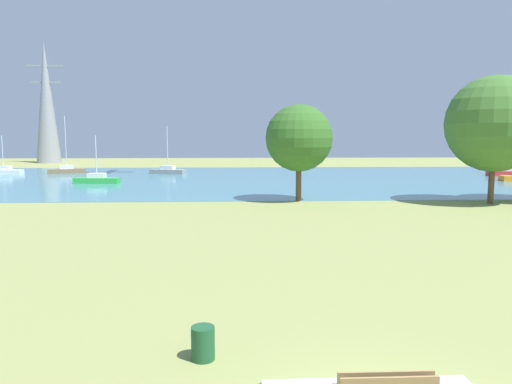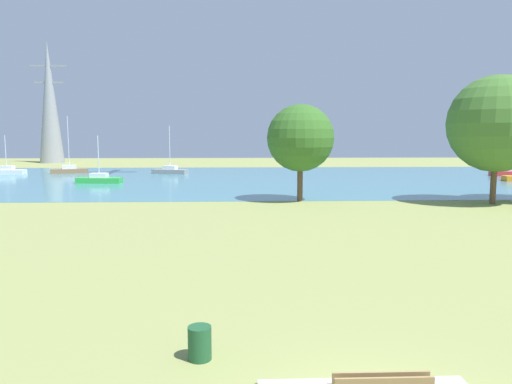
{
  "view_description": "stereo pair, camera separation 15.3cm",
  "coord_description": "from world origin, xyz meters",
  "px_view_note": "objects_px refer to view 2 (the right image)",
  "views": [
    {
      "loc": [
        -2.76,
        -8.22,
        5.29
      ],
      "look_at": [
        -1.74,
        14.26,
        2.63
      ],
      "focal_mm": 34.19,
      "sensor_mm": 36.0,
      "label": 1
    },
    {
      "loc": [
        -2.61,
        -8.22,
        5.29
      ],
      "look_at": [
        -1.74,
        14.26,
        2.63
      ],
      "focal_mm": 34.19,
      "sensor_mm": 36.0,
      "label": 2
    }
  ],
  "objects_px": {
    "sailboat_white": "(7,171)",
    "sailboat_red": "(510,172)",
    "sailboat_green": "(99,179)",
    "electricity_pylon": "(50,103)",
    "tree_east_near": "(497,124)",
    "litter_bin": "(200,343)",
    "sailboat_brown": "(70,170)",
    "tree_mid_shore": "(300,138)",
    "sailboat_gray": "(170,171)"
  },
  "relations": [
    {
      "from": "tree_mid_shore",
      "to": "electricity_pylon",
      "type": "xyz_separation_m",
      "value": [
        -39.65,
        54.42,
        6.13
      ]
    },
    {
      "from": "sailboat_white",
      "to": "sailboat_brown",
      "type": "distance_m",
      "value": 7.94
    },
    {
      "from": "sailboat_gray",
      "to": "tree_mid_shore",
      "type": "xyz_separation_m",
      "value": [
        14.01,
        -27.34,
        4.54
      ]
    },
    {
      "from": "sailboat_gray",
      "to": "sailboat_green",
      "type": "height_order",
      "value": "sailboat_gray"
    },
    {
      "from": "litter_bin",
      "to": "tree_east_near",
      "type": "xyz_separation_m",
      "value": [
        20.44,
        25.18,
        5.68
      ]
    },
    {
      "from": "sailboat_brown",
      "to": "tree_mid_shore",
      "type": "distance_m",
      "value": 40.5
    },
    {
      "from": "sailboat_white",
      "to": "litter_bin",
      "type": "bearing_deg",
      "value": -61.51
    },
    {
      "from": "litter_bin",
      "to": "electricity_pylon",
      "type": "distance_m",
      "value": 89.08
    },
    {
      "from": "sailboat_gray",
      "to": "electricity_pylon",
      "type": "xyz_separation_m",
      "value": [
        -25.64,
        27.08,
        10.67
      ]
    },
    {
      "from": "sailboat_white",
      "to": "electricity_pylon",
      "type": "relative_size",
      "value": 0.23
    },
    {
      "from": "litter_bin",
      "to": "sailboat_brown",
      "type": "xyz_separation_m",
      "value": [
        -22.02,
        56.31,
        0.07
      ]
    },
    {
      "from": "sailboat_white",
      "to": "sailboat_red",
      "type": "height_order",
      "value": "sailboat_red"
    },
    {
      "from": "tree_east_near",
      "to": "electricity_pylon",
      "type": "relative_size",
      "value": 0.44
    },
    {
      "from": "sailboat_gray",
      "to": "sailboat_brown",
      "type": "bearing_deg",
      "value": 173.22
    },
    {
      "from": "sailboat_red",
      "to": "tree_mid_shore",
      "type": "height_order",
      "value": "tree_mid_shore"
    },
    {
      "from": "sailboat_red",
      "to": "electricity_pylon",
      "type": "bearing_deg",
      "value": 155.38
    },
    {
      "from": "sailboat_green",
      "to": "sailboat_red",
      "type": "bearing_deg",
      "value": 8.49
    },
    {
      "from": "sailboat_green",
      "to": "electricity_pylon",
      "type": "bearing_deg",
      "value": 116.51
    },
    {
      "from": "sailboat_brown",
      "to": "electricity_pylon",
      "type": "relative_size",
      "value": 0.35
    },
    {
      "from": "sailboat_brown",
      "to": "litter_bin",
      "type": "bearing_deg",
      "value": -68.64
    },
    {
      "from": "sailboat_red",
      "to": "sailboat_green",
      "type": "height_order",
      "value": "sailboat_red"
    },
    {
      "from": "litter_bin",
      "to": "sailboat_red",
      "type": "bearing_deg",
      "value": 54.28
    },
    {
      "from": "sailboat_red",
      "to": "litter_bin",
      "type": "bearing_deg",
      "value": -125.72
    },
    {
      "from": "sailboat_gray",
      "to": "electricity_pylon",
      "type": "height_order",
      "value": "electricity_pylon"
    },
    {
      "from": "sailboat_green",
      "to": "tree_mid_shore",
      "type": "height_order",
      "value": "tree_mid_shore"
    },
    {
      "from": "litter_bin",
      "to": "sailboat_gray",
      "type": "distance_m",
      "value": 55.26
    },
    {
      "from": "electricity_pylon",
      "to": "sailboat_green",
      "type": "bearing_deg",
      "value": -63.49
    },
    {
      "from": "sailboat_white",
      "to": "sailboat_green",
      "type": "height_order",
      "value": "sailboat_green"
    },
    {
      "from": "sailboat_gray",
      "to": "tree_mid_shore",
      "type": "bearing_deg",
      "value": -62.87
    },
    {
      "from": "sailboat_green",
      "to": "sailboat_brown",
      "type": "distance_m",
      "value": 16.01
    },
    {
      "from": "sailboat_red",
      "to": "sailboat_brown",
      "type": "relative_size",
      "value": 0.8
    },
    {
      "from": "sailboat_white",
      "to": "sailboat_brown",
      "type": "xyz_separation_m",
      "value": [
        7.84,
        1.3,
        0.03
      ]
    },
    {
      "from": "tree_east_near",
      "to": "electricity_pylon",
      "type": "distance_m",
      "value": 78.49
    },
    {
      "from": "sailboat_green",
      "to": "sailboat_brown",
      "type": "xyz_separation_m",
      "value": [
        -7.89,
        13.94,
        0.03
      ]
    },
    {
      "from": "sailboat_white",
      "to": "sailboat_red",
      "type": "xyz_separation_m",
      "value": [
        65.69,
        -5.17,
        0.01
      ]
    },
    {
      "from": "sailboat_gray",
      "to": "sailboat_red",
      "type": "bearing_deg",
      "value": -6.26
    },
    {
      "from": "sailboat_gray",
      "to": "sailboat_brown",
      "type": "distance_m",
      "value": 14.0
    },
    {
      "from": "sailboat_red",
      "to": "sailboat_brown",
      "type": "bearing_deg",
      "value": 173.62
    },
    {
      "from": "sailboat_green",
      "to": "tree_east_near",
      "type": "relative_size",
      "value": 0.53
    },
    {
      "from": "litter_bin",
      "to": "electricity_pylon",
      "type": "relative_size",
      "value": 0.04
    },
    {
      "from": "sailboat_white",
      "to": "sailboat_red",
      "type": "bearing_deg",
      "value": -4.5
    },
    {
      "from": "sailboat_brown",
      "to": "tree_east_near",
      "type": "xyz_separation_m",
      "value": [
        42.46,
        -31.12,
        5.61
      ]
    },
    {
      "from": "sailboat_red",
      "to": "tree_mid_shore",
      "type": "xyz_separation_m",
      "value": [
        -29.95,
        -22.52,
        4.54
      ]
    },
    {
      "from": "sailboat_white",
      "to": "sailboat_brown",
      "type": "relative_size",
      "value": 0.67
    },
    {
      "from": "sailboat_brown",
      "to": "tree_mid_shore",
      "type": "relative_size",
      "value": 1.01
    },
    {
      "from": "sailboat_white",
      "to": "tree_mid_shore",
      "type": "relative_size",
      "value": 0.67
    },
    {
      "from": "sailboat_red",
      "to": "tree_east_near",
      "type": "relative_size",
      "value": 0.63
    },
    {
      "from": "litter_bin",
      "to": "tree_east_near",
      "type": "height_order",
      "value": "tree_east_near"
    },
    {
      "from": "tree_mid_shore",
      "to": "tree_east_near",
      "type": "height_order",
      "value": "tree_east_near"
    },
    {
      "from": "sailboat_red",
      "to": "sailboat_white",
      "type": "bearing_deg",
      "value": 175.5
    }
  ]
}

